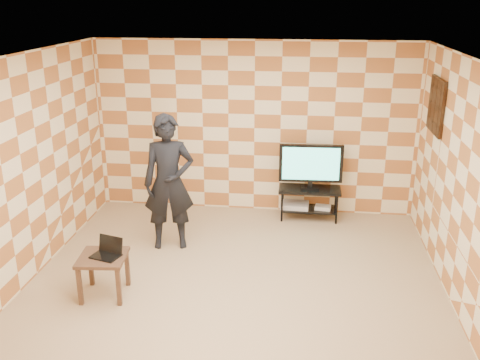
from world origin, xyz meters
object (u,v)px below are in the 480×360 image
object	(u,v)px
tv_stand	(309,197)
side_table	(103,263)
person	(169,183)
tv	(311,164)

from	to	relation	value
tv_stand	side_table	distance (m)	3.48
person	tv	bearing A→B (deg)	19.17
tv	person	size ratio (longest dim) A/B	0.52
side_table	person	xyz separation A→B (m)	(0.46, 1.37, 0.52)
tv_stand	person	bearing A→B (deg)	-148.20
tv_stand	tv	world-z (taller)	tv
side_table	person	distance (m)	1.53
tv	person	distance (m)	2.24
side_table	tv_stand	bearing A→B (deg)	47.13
tv	side_table	xyz separation A→B (m)	(-2.37, -2.55, -0.48)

